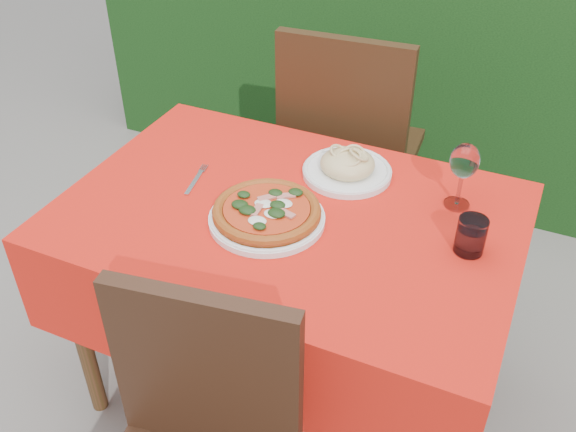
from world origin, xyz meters
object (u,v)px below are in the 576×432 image
at_px(wine_glass, 464,164).
at_px(fork, 194,182).
at_px(pasta_plate, 347,167).
at_px(chair_far, 348,142).
at_px(pizza_plate, 267,213).
at_px(water_glass, 471,237).

relative_size(wine_glass, fork, 1.09).
height_order(pasta_plate, fork, pasta_plate).
bearing_deg(fork, chair_far, 58.96).
relative_size(pizza_plate, fork, 2.12).
distance_m(pizza_plate, pasta_plate, 0.33).
relative_size(pizza_plate, wine_glass, 1.94).
relative_size(pasta_plate, water_glass, 2.69).
relative_size(water_glass, fork, 0.55).
height_order(chair_far, water_glass, chair_far).
bearing_deg(pasta_plate, chair_far, 108.56).
height_order(chair_far, pizza_plate, chair_far).
xyz_separation_m(chair_far, fork, (-0.25, -0.67, 0.16)).
distance_m(chair_far, pasta_plate, 0.50).
relative_size(pasta_plate, wine_glass, 1.36).
xyz_separation_m(pasta_plate, water_glass, (0.41, -0.21, 0.02)).
bearing_deg(fork, water_glass, -9.47).
bearing_deg(chair_far, fork, 66.18).
bearing_deg(chair_far, water_glass, 126.69).
bearing_deg(pizza_plate, fork, 164.03).
distance_m(pizza_plate, wine_glass, 0.55).
xyz_separation_m(chair_far, wine_glass, (0.48, -0.46, 0.29)).
bearing_deg(pasta_plate, pizza_plate, -110.66).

